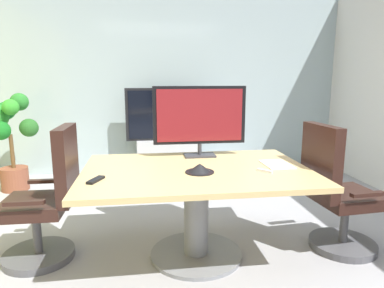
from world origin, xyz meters
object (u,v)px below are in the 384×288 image
(wall_display_unit, at_px, (168,147))
(potted_plant, at_px, (9,134))
(office_chair_left, at_px, (47,205))
(tv_monitor, at_px, (200,117))
(conference_table, at_px, (196,192))
(office_chair_right, at_px, (336,199))
(conference_phone, at_px, (200,169))
(remote_control, at_px, (96,180))

(wall_display_unit, height_order, potted_plant, wall_display_unit)
(potted_plant, bearing_deg, office_chair_left, -63.48)
(office_chair_left, xyz_separation_m, tv_monitor, (1.28, 0.31, 0.65))
(conference_table, bearing_deg, office_chair_right, -2.55)
(tv_monitor, relative_size, conference_phone, 3.82)
(wall_display_unit, bearing_deg, remote_control, -104.50)
(conference_table, relative_size, conference_phone, 8.10)
(tv_monitor, distance_m, conference_phone, 0.65)
(conference_phone, bearing_deg, tv_monitor, 80.94)
(potted_plant, height_order, conference_phone, potted_plant)
(office_chair_right, relative_size, tv_monitor, 1.30)
(office_chair_right, distance_m, tv_monitor, 1.36)
(conference_phone, bearing_deg, potted_plant, 135.12)
(conference_phone, height_order, remote_control, conference_phone)
(tv_monitor, bearing_deg, office_chair_right, -24.06)
(tv_monitor, relative_size, wall_display_unit, 0.64)
(conference_table, height_order, tv_monitor, tv_monitor)
(conference_table, relative_size, remote_control, 10.48)
(office_chair_left, distance_m, conference_phone, 1.26)
(conference_table, distance_m, office_chair_right, 1.19)
(wall_display_unit, xyz_separation_m, conference_phone, (0.08, -2.51, 0.34))
(office_chair_left, bearing_deg, tv_monitor, 104.19)
(conference_phone, bearing_deg, office_chair_right, 2.98)
(tv_monitor, height_order, wall_display_unit, tv_monitor)
(conference_table, xyz_separation_m, conference_phone, (0.01, -0.11, 0.23))
(potted_plant, bearing_deg, wall_display_unit, 10.54)
(potted_plant, bearing_deg, conference_phone, -44.88)
(office_chair_left, distance_m, remote_control, 0.64)
(conference_table, relative_size, tv_monitor, 2.12)
(conference_phone, xyz_separation_m, remote_control, (-0.75, -0.12, -0.02))
(conference_table, bearing_deg, conference_phone, -85.97)
(conference_table, distance_m, potted_plant, 2.93)
(conference_table, xyz_separation_m, office_chair_left, (-1.19, 0.13, -0.10))
(conference_table, height_order, conference_phone, conference_phone)
(office_chair_right, height_order, wall_display_unit, wall_display_unit)
(conference_table, distance_m, tv_monitor, 0.71)
(tv_monitor, relative_size, remote_control, 4.94)
(conference_phone, relative_size, remote_control, 1.29)
(office_chair_left, bearing_deg, remote_control, 51.58)
(remote_control, bearing_deg, tv_monitor, 62.12)
(office_chair_right, bearing_deg, conference_table, 82.94)
(office_chair_right, bearing_deg, conference_phone, 88.47)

